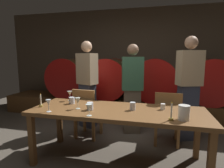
% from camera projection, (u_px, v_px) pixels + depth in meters
% --- Properties ---
extents(back_wall, '(7.05, 0.24, 2.61)m').
position_uv_depth(back_wall, '(135.00, 61.00, 4.79)').
color(back_wall, '#473A2D').
rests_on(back_wall, ground).
extents(barrel_shelf, '(6.35, 0.90, 0.43)m').
position_uv_depth(barrel_shelf, '(132.00, 107.00, 4.42)').
color(barrel_shelf, brown).
rests_on(barrel_shelf, ground).
extents(wine_barrel_far_left, '(0.96, 0.86, 0.96)m').
position_uv_depth(wine_barrel_far_left, '(71.00, 77.00, 4.70)').
color(wine_barrel_far_left, '#513319').
rests_on(wine_barrel_far_left, barrel_shelf).
extents(wine_barrel_center_left, '(0.96, 0.86, 0.96)m').
position_uv_depth(wine_barrel_center_left, '(110.00, 78.00, 4.45)').
color(wine_barrel_center_left, '#513319').
rests_on(wine_barrel_center_left, barrel_shelf).
extents(wine_barrel_center_right, '(0.96, 0.86, 0.96)m').
position_uv_depth(wine_barrel_center_right, '(155.00, 80.00, 4.20)').
color(wine_barrel_center_right, brown).
rests_on(wine_barrel_center_right, barrel_shelf).
extents(wine_barrel_far_right, '(0.96, 0.86, 0.96)m').
position_uv_depth(wine_barrel_far_right, '(208.00, 81.00, 3.94)').
color(wine_barrel_far_right, '#513319').
rests_on(wine_barrel_far_right, barrel_shelf).
extents(dining_table, '(2.28, 0.81, 0.74)m').
position_uv_depth(dining_table, '(117.00, 115.00, 2.42)').
color(dining_table, brown).
rests_on(dining_table, ground).
extents(chair_left, '(0.43, 0.43, 0.88)m').
position_uv_depth(chair_left, '(87.00, 111.00, 3.19)').
color(chair_left, olive).
rests_on(chair_left, ground).
extents(chair_right, '(0.40, 0.40, 0.88)m').
position_uv_depth(chair_right, '(167.00, 116.00, 2.93)').
color(chair_right, olive).
rests_on(chair_right, ground).
extents(guest_left, '(0.44, 0.36, 1.72)m').
position_uv_depth(guest_left, '(87.00, 84.00, 3.68)').
color(guest_left, '#33384C').
rests_on(guest_left, ground).
extents(guest_center, '(0.43, 0.32, 1.65)m').
position_uv_depth(guest_center, '(132.00, 88.00, 3.38)').
color(guest_center, brown).
rests_on(guest_center, ground).
extents(guest_right, '(0.44, 0.35, 1.76)m').
position_uv_depth(guest_right, '(188.00, 88.00, 3.08)').
color(guest_right, '#33384C').
rests_on(guest_right, ground).
extents(candle_left, '(0.05, 0.05, 0.19)m').
position_uv_depth(candle_left, '(41.00, 103.00, 2.53)').
color(candle_left, olive).
rests_on(candle_left, dining_table).
extents(candle_right, '(0.05, 0.05, 0.21)m').
position_uv_depth(candle_right, '(171.00, 115.00, 1.99)').
color(candle_right, olive).
rests_on(candle_right, dining_table).
extents(pitcher, '(0.12, 0.12, 0.17)m').
position_uv_depth(pitcher, '(184.00, 113.00, 2.00)').
color(pitcher, white).
rests_on(pitcher, dining_table).
extents(wine_glass_far_left, '(0.08, 0.08, 0.15)m').
position_uv_depth(wine_glass_far_left, '(70.00, 94.00, 2.88)').
color(wine_glass_far_left, silver).
rests_on(wine_glass_far_left, dining_table).
extents(wine_glass_center_left, '(0.06, 0.06, 0.16)m').
position_uv_depth(wine_glass_center_left, '(48.00, 103.00, 2.29)').
color(wine_glass_center_left, white).
rests_on(wine_glass_center_left, dining_table).
extents(wine_glass_center_right, '(0.07, 0.07, 0.15)m').
position_uv_depth(wine_glass_center_right, '(78.00, 101.00, 2.43)').
color(wine_glass_center_right, silver).
rests_on(wine_glass_center_right, dining_table).
extents(wine_glass_far_right, '(0.08, 0.08, 0.14)m').
position_uv_depth(wine_glass_far_right, '(89.00, 107.00, 2.14)').
color(wine_glass_far_right, silver).
rests_on(wine_glass_far_right, dining_table).
extents(cup_far_left, '(0.08, 0.08, 0.10)m').
position_uv_depth(cup_far_left, '(72.00, 100.00, 2.70)').
color(cup_far_left, silver).
rests_on(cup_far_left, dining_table).
extents(cup_center_left, '(0.08, 0.08, 0.10)m').
position_uv_depth(cup_center_left, '(90.00, 106.00, 2.39)').
color(cup_center_left, silver).
rests_on(cup_center_left, dining_table).
extents(cup_center_right, '(0.07, 0.07, 0.10)m').
position_uv_depth(cup_center_right, '(133.00, 106.00, 2.38)').
color(cup_center_right, silver).
rests_on(cup_center_right, dining_table).
extents(cup_far_right, '(0.06, 0.06, 0.08)m').
position_uv_depth(cup_far_right, '(163.00, 107.00, 2.40)').
color(cup_far_right, white).
rests_on(cup_far_right, dining_table).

